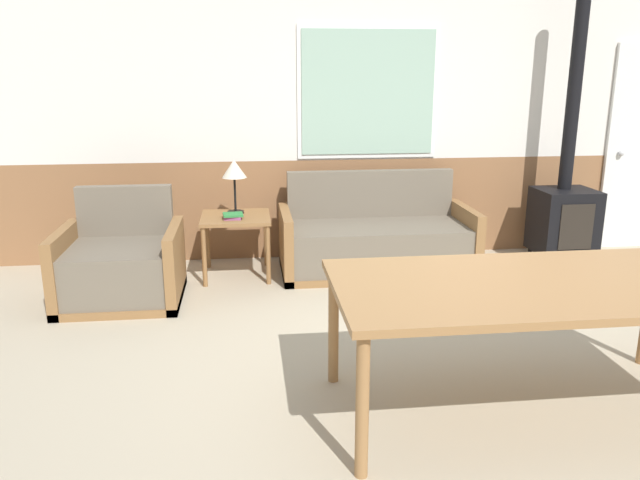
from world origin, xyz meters
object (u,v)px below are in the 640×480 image
armchair (121,268)px  dining_table (534,292)px  side_table (236,225)px  couch (376,242)px  table_lamp (234,171)px  wood_stove (565,201)px

armchair → dining_table: bearing=-39.9°
side_table → couch: bearing=-0.4°
side_table → table_lamp: size_ratio=1.25×
couch → armchair: size_ratio=1.86×
dining_table → wood_stove: 2.96m
couch → wood_stove: wood_stove is taller
couch → dining_table: 2.53m
wood_stove → table_lamp: bearing=179.2°
dining_table → wood_stove: bearing=59.4°
table_lamp → wood_stove: size_ratio=0.19×
table_lamp → dining_table: size_ratio=0.23×
couch → side_table: (-1.25, 0.01, 0.20)m
couch → wood_stove: size_ratio=0.67×
couch → armchair: bearing=-166.7°
couch → table_lamp: (-1.25, 0.11, 0.65)m
side_table → table_lamp: table_lamp is taller
armchair → table_lamp: (0.89, 0.62, 0.65)m
side_table → table_lamp: (0.00, 0.10, 0.45)m
couch → wood_stove: 1.83m
wood_stove → armchair: bearing=-171.7°
dining_table → wood_stove: (1.51, 2.55, -0.08)m
armchair → dining_table: armchair is taller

